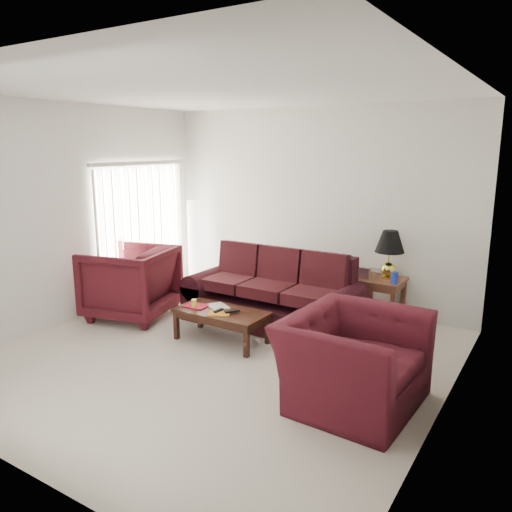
{
  "coord_description": "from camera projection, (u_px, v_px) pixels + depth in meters",
  "views": [
    {
      "loc": [
        3.3,
        -4.39,
        2.42
      ],
      "look_at": [
        0.0,
        0.85,
        1.05
      ],
      "focal_mm": 35.0,
      "sensor_mm": 36.0,
      "label": 1
    }
  ],
  "objects": [
    {
      "name": "floor",
      "position": [
        218.0,
        356.0,
        5.87
      ],
      "size": [
        5.0,
        5.0,
        0.0
      ],
      "primitive_type": "plane",
      "color": "silver",
      "rests_on": "ground"
    },
    {
      "name": "blinds",
      "position": [
        143.0,
        232.0,
        7.97
      ],
      "size": [
        0.1,
        2.0,
        2.16
      ],
      "primitive_type": "cube",
      "color": "silver",
      "rests_on": "ground"
    },
    {
      "name": "sofa",
      "position": [
        272.0,
        291.0,
        6.78
      ],
      "size": [
        2.46,
        1.14,
        0.99
      ],
      "primitive_type": null,
      "rotation": [
        0.0,
        0.0,
        -0.04
      ],
      "color": "black",
      "rests_on": "ground"
    },
    {
      "name": "throw_pillow",
      "position": [
        249.0,
        257.0,
        7.67
      ],
      "size": [
        0.43,
        0.23,
        0.44
      ],
      "primitive_type": "cube",
      "rotation": [
        -0.21,
        0.0,
        -0.06
      ],
      "color": "black",
      "rests_on": "sofa"
    },
    {
      "name": "end_table",
      "position": [
        381.0,
        301.0,
        6.93
      ],
      "size": [
        0.61,
        0.61,
        0.63
      ],
      "primitive_type": null,
      "rotation": [
        0.0,
        0.0,
        0.05
      ],
      "color": "#4A3419",
      "rests_on": "ground"
    },
    {
      "name": "table_lamp",
      "position": [
        389.0,
        255.0,
        6.81
      ],
      "size": [
        0.52,
        0.52,
        0.67
      ],
      "primitive_type": null,
      "rotation": [
        0.0,
        0.0,
        0.4
      ],
      "color": "gold",
      "rests_on": "end_table"
    },
    {
      "name": "clock",
      "position": [
        365.0,
        273.0,
        6.85
      ],
      "size": [
        0.16,
        0.08,
        0.15
      ],
      "primitive_type": "cube",
      "rotation": [
        0.0,
        0.0,
        -0.13
      ],
      "color": "silver",
      "rests_on": "end_table"
    },
    {
      "name": "blue_canister",
      "position": [
        394.0,
        278.0,
        6.59
      ],
      "size": [
        0.13,
        0.13,
        0.16
      ],
      "primitive_type": "cylinder",
      "rotation": [
        0.0,
        0.0,
        0.39
      ],
      "color": "#182B9F",
      "rests_on": "end_table"
    },
    {
      "name": "picture_frame",
      "position": [
        377.0,
        269.0,
        7.07
      ],
      "size": [
        0.17,
        0.19,
        0.06
      ],
      "primitive_type": "cube",
      "rotation": [
        1.36,
        0.0,
        -0.21
      ],
      "color": "silver",
      "rests_on": "end_table"
    },
    {
      "name": "floor_lamp",
      "position": [
        194.0,
        245.0,
        8.47
      ],
      "size": [
        0.27,
        0.27,
        1.55
      ],
      "primitive_type": null,
      "rotation": [
        0.0,
        0.0,
        0.09
      ],
      "color": "white",
      "rests_on": "ground"
    },
    {
      "name": "armchair_left",
      "position": [
        131.0,
        282.0,
        7.13
      ],
      "size": [
        1.37,
        1.34,
        1.03
      ],
      "primitive_type": "imported",
      "rotation": [
        0.0,
        0.0,
        -1.32
      ],
      "color": "#420F16",
      "rests_on": "ground"
    },
    {
      "name": "armchair_right",
      "position": [
        353.0,
        360.0,
        4.73
      ],
      "size": [
        1.22,
        1.38,
        0.86
      ],
      "primitive_type": "imported",
      "rotation": [
        0.0,
        0.0,
        1.52
      ],
      "color": "#400E17",
      "rests_on": "ground"
    },
    {
      "name": "coffee_table",
      "position": [
        222.0,
        326.0,
        6.28
      ],
      "size": [
        1.17,
        0.59,
        0.41
      ],
      "primitive_type": null,
      "rotation": [
        0.0,
        0.0,
        -0.01
      ],
      "color": "black",
      "rests_on": "ground"
    },
    {
      "name": "magazine_red",
      "position": [
        196.0,
        306.0,
        6.38
      ],
      "size": [
        0.31,
        0.24,
        0.02
      ],
      "primitive_type": "cube",
      "rotation": [
        0.0,
        0.0,
        0.08
      ],
      "color": "#B41228",
      "rests_on": "coffee_table"
    },
    {
      "name": "magazine_white",
      "position": [
        218.0,
        306.0,
        6.36
      ],
      "size": [
        0.36,
        0.33,
        0.02
      ],
      "primitive_type": "cube",
      "rotation": [
        0.0,
        0.0,
        -0.5
      ],
      "color": "beige",
      "rests_on": "coffee_table"
    },
    {
      "name": "magazine_orange",
      "position": [
        219.0,
        314.0,
        6.09
      ],
      "size": [
        0.32,
        0.3,
        0.01
      ],
      "primitive_type": "cube",
      "rotation": [
        0.0,
        0.0,
        0.49
      ],
      "color": "#C06E16",
      "rests_on": "coffee_table"
    },
    {
      "name": "remote_a",
      "position": [
        219.0,
        310.0,
        6.15
      ],
      "size": [
        0.05,
        0.16,
        0.02
      ],
      "primitive_type": "cube",
      "rotation": [
        0.0,
        0.0,
        -0.0
      ],
      "color": "black",
      "rests_on": "coffee_table"
    },
    {
      "name": "remote_b",
      "position": [
        232.0,
        311.0,
        6.12
      ],
      "size": [
        0.15,
        0.19,
        0.02
      ],
      "primitive_type": "cube",
      "rotation": [
        0.0,
        0.0,
        -0.58
      ],
      "color": "black",
      "rests_on": "coffee_table"
    },
    {
      "name": "yellow_glass",
      "position": [
        194.0,
        304.0,
        6.31
      ],
      "size": [
        0.08,
        0.08,
        0.11
      ],
      "primitive_type": "cylinder",
      "rotation": [
        0.0,
        0.0,
        0.24
      ],
      "color": "yellow",
      "rests_on": "coffee_table"
    }
  ]
}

